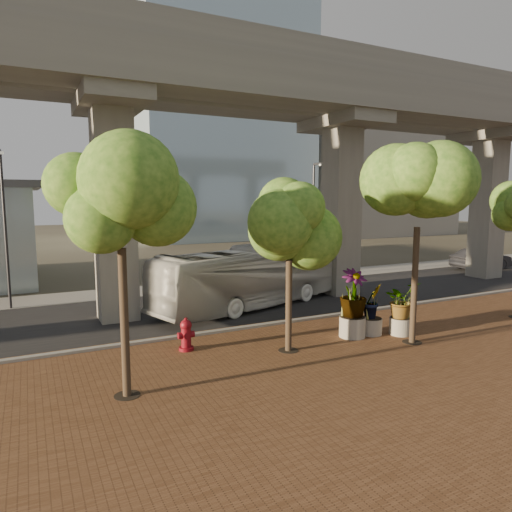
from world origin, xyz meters
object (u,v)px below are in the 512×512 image
fire_hydrant (186,335)px  planter_front (401,303)px  parked_car (481,259)px  transit_bus (251,278)px

fire_hydrant → planter_front: planter_front is taller
parked_car → fire_hydrant: size_ratio=4.02×
parked_car → fire_hydrant: 26.62m
transit_bus → fire_hydrant: transit_bus is taller
fire_hydrant → planter_front: (8.01, -1.95, 0.70)m
fire_hydrant → planter_front: bearing=-13.7°
transit_bus → parked_car: 20.81m
fire_hydrant → planter_front: size_ratio=0.56×
planter_front → parked_car: bearing=29.2°
transit_bus → fire_hydrant: 6.90m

